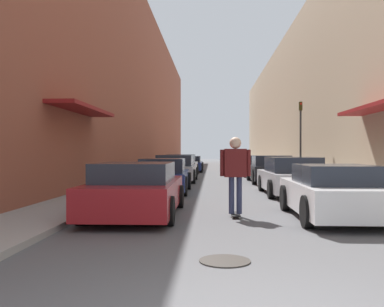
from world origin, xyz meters
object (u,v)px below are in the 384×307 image
(parked_car_left_4, at_px, (189,164))
(parked_car_right_1, at_px, (291,177))
(manhole_cover, at_px, (225,261))
(parked_car_left_0, at_px, (137,190))
(parked_car_left_3, at_px, (181,165))
(skateboarder, at_px, (235,168))
(parked_car_right_2, at_px, (270,169))
(parked_car_left_1, at_px, (164,176))
(parked_car_right_0, at_px, (333,192))
(parked_car_left_2, at_px, (176,169))
(parked_car_right_4, at_px, (251,164))
(traffic_light, at_px, (301,132))
(parked_car_right_3, at_px, (259,166))

(parked_car_left_4, distance_m, parked_car_right_1, 17.77)
(parked_car_right_1, distance_m, manhole_cover, 9.54)
(parked_car_right_1, height_order, manhole_cover, parked_car_right_1)
(parked_car_left_0, distance_m, parked_car_left_3, 16.92)
(skateboarder, bearing_deg, parked_car_right_2, 78.28)
(parked_car_left_1, height_order, parked_car_right_0, parked_car_left_1)
(parked_car_left_4, bearing_deg, parked_car_left_2, -90.52)
(parked_car_right_1, relative_size, parked_car_right_4, 1.07)
(parked_car_right_0, height_order, skateboarder, skateboarder)
(parked_car_left_1, xyz_separation_m, parked_car_left_3, (-0.16, 11.28, 0.04))
(parked_car_right_0, bearing_deg, parked_car_left_1, 127.07)
(parked_car_right_0, bearing_deg, parked_car_right_1, 89.24)
(parked_car_left_1, relative_size, parked_car_left_2, 0.90)
(manhole_cover, relative_size, traffic_light, 0.18)
(manhole_cover, bearing_deg, parked_car_right_1, 74.21)
(parked_car_right_1, height_order, parked_car_right_2, parked_car_right_2)
(parked_car_right_4, bearing_deg, traffic_light, -79.48)
(parked_car_left_3, height_order, manhole_cover, parked_car_left_3)
(traffic_light, bearing_deg, parked_car_right_1, -103.93)
(parked_car_left_1, bearing_deg, parked_car_right_2, 49.56)
(skateboarder, bearing_deg, parked_car_right_4, 83.75)
(parked_car_left_4, bearing_deg, parked_car_left_0, -90.12)
(parked_car_left_2, bearing_deg, parked_car_right_3, 45.47)
(manhole_cover, bearing_deg, parked_car_left_1, 101.24)
(parked_car_right_1, bearing_deg, parked_car_left_4, 104.59)
(parked_car_left_3, relative_size, traffic_light, 1.01)
(parked_car_left_3, relative_size, parked_car_left_4, 0.84)
(parked_car_left_2, xyz_separation_m, parked_car_right_4, (4.71, 9.99, -0.03))
(parked_car_right_3, height_order, traffic_light, traffic_light)
(parked_car_right_0, distance_m, skateboarder, 2.23)
(parked_car_left_2, relative_size, parked_car_right_3, 1.19)
(parked_car_left_1, bearing_deg, parked_car_right_4, 73.63)
(parked_car_right_3, bearing_deg, parked_car_left_0, -105.90)
(parked_car_right_4, bearing_deg, parked_car_right_0, -90.55)
(parked_car_left_0, height_order, parked_car_left_4, parked_car_left_0)
(parked_car_right_2, relative_size, parked_car_right_3, 1.17)
(parked_car_left_2, relative_size, parked_car_right_4, 1.16)
(parked_car_right_1, relative_size, traffic_light, 1.10)
(parked_car_right_0, distance_m, parked_car_right_2, 11.30)
(traffic_light, bearing_deg, parked_car_left_4, 122.67)
(parked_car_left_1, relative_size, parked_car_right_3, 1.06)
(parked_car_left_3, bearing_deg, parked_car_left_0, -89.44)
(parked_car_right_0, xyz_separation_m, parked_car_right_1, (0.07, 5.33, 0.04))
(parked_car_left_4, bearing_deg, parked_car_left_1, -90.17)
(parked_car_right_4, relative_size, manhole_cover, 5.82)
(parked_car_left_0, bearing_deg, parked_car_right_3, 74.10)
(parked_car_left_1, distance_m, parked_car_right_3, 11.64)
(parked_car_right_3, height_order, skateboarder, skateboarder)
(parked_car_left_2, xyz_separation_m, parked_car_right_0, (4.50, -11.80, -0.06))
(parked_car_left_4, bearing_deg, parked_car_left_3, -92.27)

